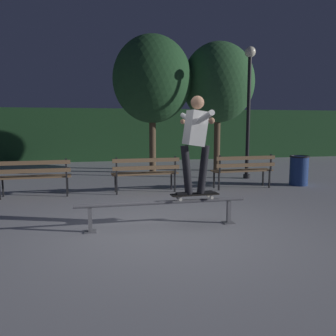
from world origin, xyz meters
TOP-DOWN VIEW (x-y plane):
  - ground_plane at (0.00, 0.00)m, footprint 90.00×90.00m
  - hedge_backdrop at (0.00, 10.97)m, footprint 24.00×1.20m
  - grind_rail at (0.00, 0.16)m, footprint 2.74×0.18m
  - skateboard at (0.53, 0.16)m, footprint 0.79×0.24m
  - skateboarder at (0.54, 0.16)m, footprint 0.62×1.41m
  - park_bench_leftmost at (-2.36, 3.00)m, footprint 1.61×0.47m
  - park_bench_left_center at (0.16, 3.00)m, footprint 1.61×0.47m
  - park_bench_right_center at (2.69, 3.00)m, footprint 1.61×0.47m
  - tree_far_right at (3.25, 6.44)m, footprint 2.50×2.50m
  - tree_behind_benches at (0.92, 6.37)m, footprint 2.60×2.60m
  - lamp_post_right at (3.52, 4.54)m, footprint 0.32×0.32m
  - trash_can at (4.37, 3.15)m, footprint 0.52×0.52m

SIDE VIEW (x-z plane):
  - ground_plane at x=0.00m, z-range 0.00..0.00m
  - grind_rail at x=0.00m, z-range 0.12..0.56m
  - trash_can at x=4.37m, z-range 0.01..0.81m
  - skateboard at x=0.53m, z-range 0.46..0.55m
  - park_bench_leftmost at x=-2.36m, z-range 0.10..0.98m
  - park_bench_left_center at x=0.16m, z-range 0.10..0.98m
  - park_bench_right_center at x=2.69m, z-range 0.10..0.98m
  - hedge_backdrop at x=0.00m, z-range 0.00..2.34m
  - skateboarder at x=0.54m, z-range 0.67..2.22m
  - lamp_post_right at x=3.52m, z-range 0.53..4.43m
  - tree_far_right at x=3.25m, z-range 0.84..5.29m
  - tree_behind_benches at x=0.92m, z-range 0.83..5.38m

